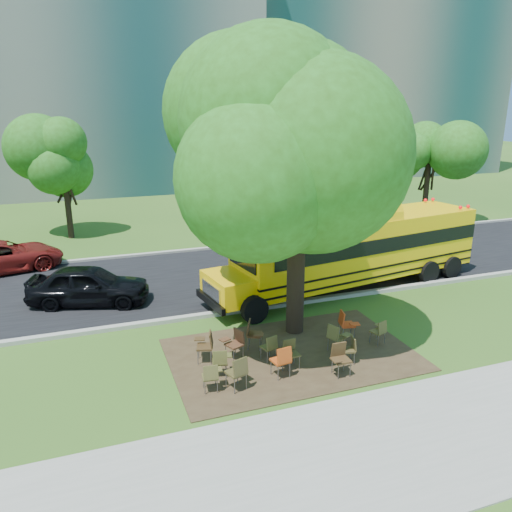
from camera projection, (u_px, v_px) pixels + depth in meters
name	position (u px, v px, depth m)	size (l,w,h in m)	color
ground	(254.00, 353.00, 14.68)	(160.00, 160.00, 0.00)	#2C5219
sidewalk	(335.00, 461.00, 10.17)	(60.00, 4.00, 0.04)	gray
dirt_patch	(292.00, 354.00, 14.55)	(7.00, 4.50, 0.03)	#382819
asphalt_road	(198.00, 278.00, 20.98)	(80.00, 8.00, 0.04)	black
kerb_near	(225.00, 312.00, 17.36)	(80.00, 0.25, 0.14)	gray
kerb_far	(179.00, 251.00, 24.66)	(80.00, 0.25, 0.14)	gray
building_main	(18.00, 55.00, 41.36)	(38.00, 16.00, 22.00)	slate
building_right	(347.00, 52.00, 53.09)	(30.00, 16.00, 25.00)	gray
bg_tree_2	(63.00, 160.00, 26.27)	(4.80, 4.80, 6.62)	black
bg_tree_3	(304.00, 141.00, 28.43)	(5.60, 5.60, 7.84)	black
bg_tree_4	(430.00, 151.00, 30.32)	(5.00, 5.00, 6.85)	black
main_tree	(299.00, 151.00, 14.41)	(7.20, 7.20, 9.33)	black
school_bus	(357.00, 247.00, 19.65)	(11.80, 4.26, 2.83)	#FABD07
chair_0	(211.00, 375.00, 12.51)	(0.57, 0.47, 0.81)	brown
chair_1	(221.00, 360.00, 13.22)	(0.62, 0.48, 0.82)	#4B4920
chair_2	(238.00, 370.00, 12.58)	(0.64, 0.71, 0.94)	#463D1E
chair_3	(290.00, 351.00, 13.70)	(0.54, 0.51, 0.82)	#48431F
chair_4	(283.00, 358.00, 13.17)	(0.63, 0.63, 0.93)	#B44213
chair_5	(340.00, 356.00, 13.30)	(0.59, 0.53, 0.91)	#462F19
chair_6	(349.00, 347.00, 13.96)	(0.47, 0.60, 0.81)	#463B1E
chair_7	(336.00, 335.00, 14.55)	(0.69, 0.60, 0.88)	brown
chair_8	(206.00, 343.00, 13.99)	(0.56, 0.72, 0.93)	#3E2B16
chair_9	(235.00, 341.00, 14.17)	(0.70, 0.61, 0.90)	#4A2C1A
chair_10	(253.00, 332.00, 14.75)	(0.58, 0.74, 0.89)	#4E321C
chair_11	(270.00, 345.00, 14.08)	(0.54, 0.58, 0.79)	brown
chair_12	(346.00, 322.00, 15.37)	(0.54, 0.68, 0.91)	#C43D14
chair_13	(380.00, 330.00, 15.05)	(0.54, 0.59, 0.79)	brown
black_car	(89.00, 285.00, 18.09)	(1.72, 4.27, 1.45)	black
bg_car_red	(3.00, 257.00, 21.69)	(2.27, 4.93, 1.37)	#611310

